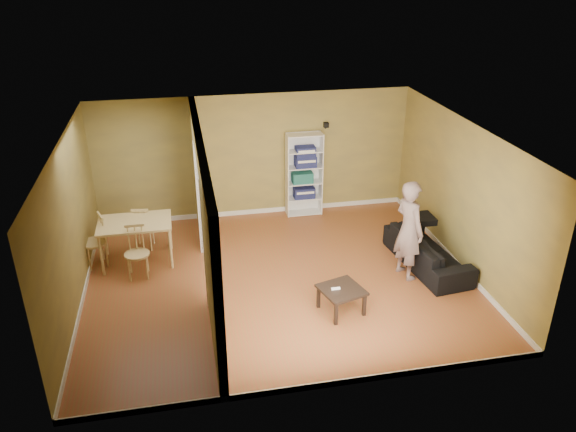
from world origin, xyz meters
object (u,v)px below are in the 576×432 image
object	(u,v)px
bookshelf	(304,174)
chair_near	(137,253)
sofa	(428,247)
chair_left	(94,241)
person	(410,222)
coffee_table	(342,292)
chair_far	(143,227)
dining_table	(135,226)

from	to	relation	value
bookshelf	chair_near	world-z (taller)	bookshelf
sofa	chair_left	bearing A→B (deg)	72.34
chair_left	chair_near	world-z (taller)	chair_left
person	coffee_table	world-z (taller)	person
bookshelf	coffee_table	distance (m)	3.77
chair_far	chair_left	bearing A→B (deg)	40.19
chair_near	chair_far	world-z (taller)	chair_near
sofa	chair_near	bearing A→B (deg)	76.68
sofa	person	size ratio (longest dim) A/B	0.96
bookshelf	chair_far	distance (m)	3.48
bookshelf	person	bearing A→B (deg)	-67.90
coffee_table	chair_near	size ratio (longest dim) A/B	0.66
chair_near	chair_far	size ratio (longest dim) A/B	1.06
coffee_table	chair_far	xyz separation A→B (m)	(-3.08, 2.76, 0.09)
bookshelf	chair_near	xyz separation A→B (m)	(-3.39, -2.03, -0.42)
person	dining_table	bearing A→B (deg)	57.89
dining_table	sofa	bearing A→B (deg)	-12.86
chair_near	dining_table	bearing A→B (deg)	92.38
bookshelf	chair_left	xyz separation A→B (m)	(-4.15, -1.48, -0.41)
bookshelf	chair_left	size ratio (longest dim) A/B	1.83
sofa	chair_near	xyz separation A→B (m)	(-5.07, 0.62, 0.09)
sofa	chair_left	size ratio (longest dim) A/B	2.05
sofa	dining_table	bearing A→B (deg)	70.84
chair_near	chair_far	xyz separation A→B (m)	(0.07, 1.06, -0.03)
dining_table	chair_left	size ratio (longest dim) A/B	1.32
person	chair_far	distance (m)	4.92
chair_near	sofa	bearing A→B (deg)	-7.52
coffee_table	chair_left	world-z (taller)	chair_left
chair_left	person	bearing A→B (deg)	55.57
dining_table	chair_near	size ratio (longest dim) A/B	1.37
person	dining_table	size ratio (longest dim) A/B	1.62
sofa	bookshelf	xyz separation A→B (m)	(-1.69, 2.65, 0.51)
sofa	coffee_table	world-z (taller)	sofa
sofa	chair_far	bearing A→B (deg)	65.05
person	dining_table	xyz separation A→B (m)	(-4.59, 1.40, -0.31)
person	chair_near	bearing A→B (deg)	64.18
dining_table	person	bearing A→B (deg)	-17.01
bookshelf	chair_left	world-z (taller)	bookshelf
chair_far	chair_near	bearing A→B (deg)	94.58
coffee_table	chair_near	world-z (taller)	chair_near
person	dining_table	world-z (taller)	person
dining_table	chair_near	world-z (taller)	chair_near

